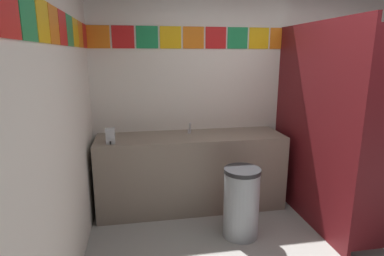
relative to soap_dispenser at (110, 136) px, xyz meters
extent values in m
cube|color=silver|center=(1.72, 0.51, 0.38)|extent=(3.90, 0.08, 2.62)
cube|color=orange|center=(-0.10, 0.46, 0.99)|extent=(0.24, 0.01, 0.24)
cube|color=red|center=(0.16, 0.46, 0.99)|extent=(0.24, 0.01, 0.24)
cube|color=#1E8C4C|center=(0.42, 0.46, 0.99)|extent=(0.24, 0.01, 0.24)
cube|color=yellow|center=(0.68, 0.46, 0.99)|extent=(0.24, 0.01, 0.24)
cube|color=orange|center=(0.94, 0.46, 0.99)|extent=(0.24, 0.01, 0.24)
cube|color=red|center=(1.20, 0.46, 0.99)|extent=(0.24, 0.01, 0.24)
cube|color=#1E8C4C|center=(1.46, 0.46, 0.99)|extent=(0.24, 0.01, 0.24)
cube|color=yellow|center=(1.72, 0.46, 0.99)|extent=(0.24, 0.01, 0.24)
cube|color=orange|center=(1.98, 0.46, 0.99)|extent=(0.24, 0.01, 0.24)
cube|color=red|center=(2.24, 0.46, 0.99)|extent=(0.24, 0.01, 0.24)
cube|color=#1E8C4C|center=(2.50, 0.46, 0.99)|extent=(0.24, 0.01, 0.24)
cube|color=yellow|center=(2.76, 0.46, 0.99)|extent=(0.24, 0.01, 0.24)
cube|color=orange|center=(3.02, 0.46, 0.99)|extent=(0.24, 0.01, 0.24)
cube|color=red|center=(3.28, 0.46, 0.99)|extent=(0.24, 0.01, 0.24)
cube|color=silver|center=(-0.27, -1.31, 0.38)|extent=(0.08, 3.55, 2.62)
cube|color=red|center=(-0.23, -1.69, 0.99)|extent=(0.01, 0.24, 0.24)
cube|color=#1E8C4C|center=(-0.23, -1.44, 0.99)|extent=(0.01, 0.24, 0.24)
cube|color=yellow|center=(-0.23, -1.18, 0.99)|extent=(0.01, 0.24, 0.24)
cube|color=orange|center=(-0.23, -0.93, 0.99)|extent=(0.01, 0.24, 0.24)
cube|color=red|center=(-0.23, -0.68, 0.99)|extent=(0.01, 0.24, 0.24)
cube|color=#1E8C4C|center=(-0.23, -0.42, 0.99)|extent=(0.01, 0.24, 0.24)
cube|color=yellow|center=(-0.23, -0.17, 0.99)|extent=(0.01, 0.24, 0.24)
cube|color=orange|center=(-0.23, 0.08, 0.99)|extent=(0.01, 0.24, 0.24)
cube|color=red|center=(-0.23, 0.34, 0.99)|extent=(0.01, 0.24, 0.24)
cube|color=gray|center=(0.86, 0.17, -0.50)|extent=(2.08, 0.59, 0.85)
cube|color=gray|center=(0.86, 0.45, -0.12)|extent=(2.08, 0.03, 0.08)
cylinder|color=white|center=(0.86, 0.14, -0.13)|extent=(0.34, 0.34, 0.10)
cylinder|color=silver|center=(0.86, 0.28, -0.05)|extent=(0.04, 0.04, 0.05)
cylinder|color=silver|center=(0.86, 0.23, 0.02)|extent=(0.02, 0.06, 0.09)
cube|color=#B7BABF|center=(0.00, 0.00, 0.00)|extent=(0.09, 0.07, 0.16)
cylinder|color=black|center=(0.00, -0.04, -0.06)|extent=(0.02, 0.02, 0.03)
cube|color=maroon|center=(2.02, -0.30, 0.09)|extent=(0.04, 1.53, 2.04)
cylinder|color=silver|center=(2.04, -1.05, 0.20)|extent=(0.02, 0.02, 0.10)
cylinder|color=white|center=(2.55, -0.07, -0.73)|extent=(0.38, 0.38, 0.40)
torus|color=white|center=(2.55, -0.07, -0.51)|extent=(0.39, 0.39, 0.05)
cube|color=white|center=(2.55, 0.14, -0.36)|extent=(0.34, 0.17, 0.34)
cylinder|color=#999EA3|center=(1.23, -0.52, -0.60)|extent=(0.34, 0.34, 0.65)
cylinder|color=#262628|center=(1.23, -0.52, -0.26)|extent=(0.35, 0.35, 0.04)
camera|label=1|loc=(0.28, -3.17, 0.81)|focal=29.37mm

